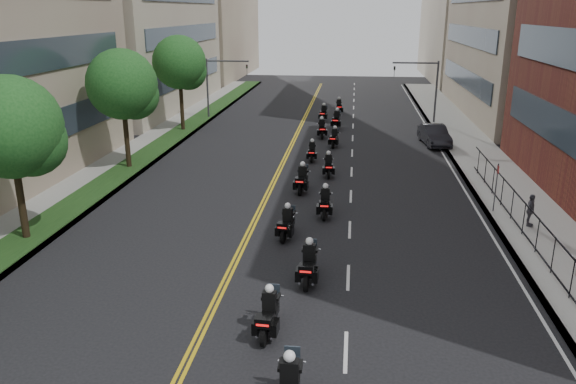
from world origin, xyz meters
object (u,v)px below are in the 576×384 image
motorcycle_2 (269,315)px  motorcycle_11 (337,121)px  parked_sedan (434,135)px  motorcycle_12 (324,114)px  motorcycle_9 (335,139)px  motorcycle_13 (339,107)px  motorcycle_8 (312,152)px  motorcycle_6 (302,180)px  motorcycle_3 (309,265)px  motorcycle_4 (287,224)px  pedestrian_c (530,210)px  motorcycle_7 (328,166)px  motorcycle_10 (322,129)px  motorcycle_5 (325,203)px

motorcycle_2 → motorcycle_11: size_ratio=0.91×
parked_sedan → motorcycle_12: bearing=128.1°
motorcycle_9 → motorcycle_11: 6.82m
motorcycle_12 → motorcycle_13: bearing=75.9°
motorcycle_8 → motorcycle_11: 11.22m
motorcycle_6 → motorcycle_9: bearing=86.9°
motorcycle_13 → motorcycle_3: bearing=-94.3°
motorcycle_4 → motorcycle_6: 6.82m
motorcycle_3 → pedestrian_c: (9.89, 6.62, 0.24)m
motorcycle_7 → motorcycle_10: motorcycle_10 is taller
motorcycle_6 → motorcycle_13: (1.31, 25.43, -0.02)m
motorcycle_11 → motorcycle_3: bearing=-85.1°
motorcycle_7 → motorcycle_10: size_ratio=0.92×
parked_sedan → motorcycle_10: bearing=162.2°
motorcycle_3 → motorcycle_8: (-1.24, 18.05, -0.09)m
motorcycle_8 → pedestrian_c: pedestrian_c is taller
motorcycle_8 → motorcycle_12: motorcycle_12 is taller
motorcycle_8 → parked_sedan: (8.94, 5.79, 0.16)m
motorcycle_10 → pedestrian_c: 21.78m
motorcycle_3 → motorcycle_4: motorcycle_3 is taller
pedestrian_c → motorcycle_13: bearing=42.3°
motorcycle_13 → motorcycle_11: bearing=-94.0°
motorcycle_3 → motorcycle_11: 29.20m
motorcycle_3 → motorcycle_11: size_ratio=0.97×
motorcycle_2 → motorcycle_9: size_ratio=1.05×
motorcycle_9 → motorcycle_13: bearing=97.8°
parked_sedan → pedestrian_c: size_ratio=2.97×
motorcycle_8 → motorcycle_10: motorcycle_10 is taller
motorcycle_11 → motorcycle_12: motorcycle_11 is taller
motorcycle_6 → pedestrian_c: size_ratio=1.51×
parked_sedan → motorcycle_5: bearing=-121.5°
motorcycle_9 → motorcycle_6: bearing=-89.7°
motorcycle_3 → parked_sedan: motorcycle_3 is taller
motorcycle_7 → motorcycle_13: motorcycle_13 is taller
motorcycle_2 → motorcycle_5: motorcycle_5 is taller
motorcycle_2 → motorcycle_6: bearing=94.6°
motorcycle_11 → motorcycle_2: bearing=-86.8°
motorcycle_2 → motorcycle_6: 14.79m
motorcycle_5 → motorcycle_6: size_ratio=0.96×
motorcycle_12 → motorcycle_8: bearing=-85.1°
motorcycle_7 → parked_sedan: (7.64, 9.43, 0.13)m
motorcycle_8 → motorcycle_11: size_ratio=0.84×
motorcycle_8 → motorcycle_11: bearing=81.8°
motorcycle_5 → motorcycle_9: size_ratio=1.05×
motorcycle_11 → parked_sedan: (7.63, -5.35, 0.04)m
motorcycle_3 → motorcycle_10: motorcycle_3 is taller
motorcycle_6 → motorcycle_7: (1.33, 3.35, -0.06)m
motorcycle_2 → motorcycle_5: size_ratio=0.99×
motorcycle_10 → pedestrian_c: motorcycle_10 is taller
motorcycle_7 → parked_sedan: bearing=46.7°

